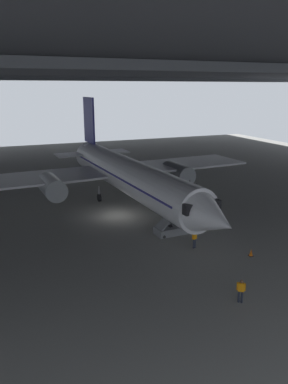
# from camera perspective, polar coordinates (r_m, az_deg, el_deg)

# --- Properties ---
(ground_plane) EXTENTS (110.00, 110.00, 0.00)m
(ground_plane) POSITION_cam_1_polar(r_m,az_deg,el_deg) (39.39, -3.96, -3.59)
(ground_plane) COLOR gray
(hangar_structure) EXTENTS (121.00, 99.00, 16.01)m
(hangar_structure) POSITION_cam_1_polar(r_m,az_deg,el_deg) (50.52, -9.67, 18.18)
(hangar_structure) COLOR #4C4F54
(hangar_structure) RESTS_ON ground_plane
(airplane_main) EXTENTS (36.14, 37.42, 11.68)m
(airplane_main) POSITION_cam_1_polar(r_m,az_deg,el_deg) (42.43, -2.82, 2.74)
(airplane_main) COLOR white
(airplane_main) RESTS_ON ground_plane
(boarding_stairs) EXTENTS (4.32, 1.73, 4.70)m
(boarding_stairs) POSITION_cam_1_polar(r_m,az_deg,el_deg) (34.61, 4.94, -5.08)
(boarding_stairs) COLOR slate
(boarding_stairs) RESTS_ON ground_plane
(crew_worker_near_nose) EXTENTS (0.45, 0.40, 1.57)m
(crew_worker_near_nose) POSITION_cam_1_polar(r_m,az_deg,el_deg) (24.64, 14.56, -14.22)
(crew_worker_near_nose) COLOR #232838
(crew_worker_near_nose) RESTS_ON ground_plane
(crew_worker_by_stairs) EXTENTS (0.53, 0.32, 1.64)m
(crew_worker_by_stairs) POSITION_cam_1_polar(r_m,az_deg,el_deg) (31.52, 7.71, -6.91)
(crew_worker_by_stairs) COLOR #232838
(crew_worker_by_stairs) RESTS_ON ground_plane
(traffic_cone_orange) EXTENTS (0.36, 0.36, 0.60)m
(traffic_cone_orange) POSITION_cam_1_polar(r_m,az_deg,el_deg) (31.27, 16.02, -8.88)
(traffic_cone_orange) COLOR black
(traffic_cone_orange) RESTS_ON ground_plane
(baggage_tug) EXTENTS (1.64, 2.38, 0.90)m
(baggage_tug) POSITION_cam_1_polar(r_m,az_deg,el_deg) (54.76, 0.74, 2.53)
(baggage_tug) COLOR yellow
(baggage_tug) RESTS_ON ground_plane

